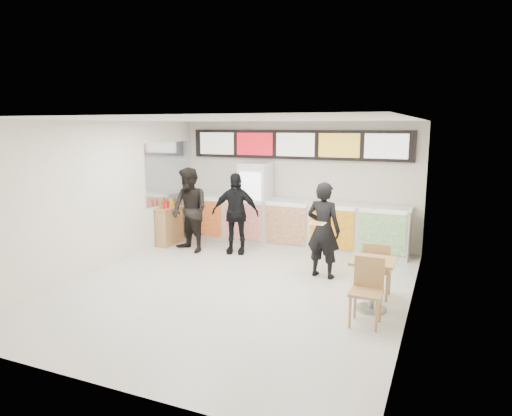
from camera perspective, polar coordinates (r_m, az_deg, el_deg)
The scene contains 15 objects.
floor at distance 8.45m, azimuth -2.56°, elevation -9.81°, with size 7.00×7.00×0.00m, color beige.
ceiling at distance 7.94m, azimuth -2.74°, elevation 10.98°, with size 7.00×7.00×0.00m, color white.
wall_back at distance 11.28m, azimuth 5.08°, elevation 3.09°, with size 6.00×6.00×0.00m, color silver.
wall_left at distance 9.73m, azimuth -18.79°, elevation 1.44°, with size 7.00×7.00×0.00m, color silver.
wall_right at distance 7.30m, azimuth 19.10°, elevation -1.35°, with size 7.00×7.00×0.00m, color silver.
service_counter at distance 11.05m, azimuth 4.35°, elevation -1.92°, with size 5.56×0.77×1.14m.
menu_board at distance 11.12m, azimuth 5.02°, elevation 7.90°, with size 5.50×0.14×0.70m.
drinks_fridge at distance 11.32m, azimuth -0.08°, elevation 0.60°, with size 0.70×0.67×2.00m.
mirror_panel at distance 11.61m, azimuth -10.76°, elevation 4.40°, with size 0.01×2.00×1.50m, color #B2B7BF.
customer_main at distance 8.82m, azimuth 8.42°, elevation -2.74°, with size 0.68×0.45×1.86m, color black.
customer_left at distance 10.61m, azimuth -8.28°, elevation -0.27°, with size 0.95×0.74×1.96m, color black.
customer_mid at distance 10.42m, azimuth -2.62°, elevation -0.66°, with size 1.09×0.45×1.85m, color black.
pizza_slice at distance 8.35m, azimuth 7.68°, elevation -1.87°, with size 0.36×0.36×0.02m.
cafe_table at distance 7.49m, azimuth 14.35°, elevation -8.14°, with size 0.67×1.69×0.99m.
condiment_ledge at distance 11.46m, azimuth -10.74°, elevation -2.15°, with size 0.34×0.83×1.10m.
Camera 1 is at (3.45, -7.15, 2.89)m, focal length 32.00 mm.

